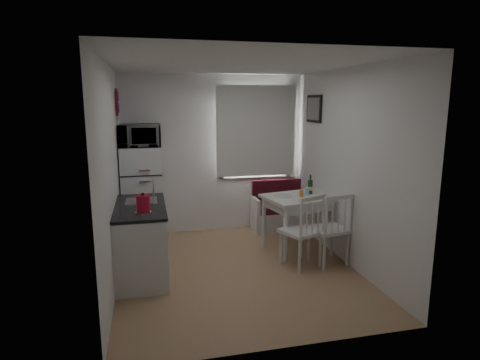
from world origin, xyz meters
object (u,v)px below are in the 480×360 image
Objects in this scene: dining_table at (303,202)px; fridge at (142,195)px; chair_right at (333,222)px; kettle at (143,204)px; bench at (286,213)px; wine_bottle at (310,184)px; chair_left at (304,224)px; microwave at (140,136)px; kitchen_counter at (141,240)px.

fridge is (-2.28, 0.88, 0.03)m from dining_table.
chair_right is 2.44m from kettle.
bench reaches higher than dining_table.
chair_left is at bearing -117.17° from wine_bottle.
wine_bottle reaches higher than chair_right.
microwave is at bearing 120.72° from chair_left.
kettle is (0.03, -1.62, -0.64)m from microwave.
kitchen_counter is 2.45× the size of chair_right.
kettle reaches higher than bench.
kettle is at bearing 172.08° from chair_right.
kitchen_counter reaches higher than kettle.
dining_table is at bearing -145.66° from wine_bottle.
chair_left is (2.05, -0.31, 0.16)m from kitchen_counter.
chair_right reaches higher than bench.
dining_table is (-0.10, -0.99, 0.44)m from bench.
fridge is 1.70m from kettle.
kettle is at bearing 160.63° from chair_left.
bench is at bearing 2.58° from fridge.
microwave is 2.63m from wine_bottle.
chair_left is 2.74m from microwave.
microwave is (-2.38, -0.16, 1.39)m from bench.
kitchen_counter is 0.71m from kettle.
microwave is at bearing -90.00° from fridge.
fridge is 2.48× the size of microwave.
microwave reaches higher than dining_table.
dining_table is 2.02× the size of chair_left.
chair_left is at bearing -8.58° from kitchen_counter.
fridge is at bearing 91.03° from kettle.
chair_right is at bearing -32.59° from fridge.
microwave is 2.11× the size of wine_bottle.
bench is 1.95× the size of microwave.
chair_right is at bearing -88.23° from bench.
kettle is at bearing -159.61° from wine_bottle.
kettle is (-2.25, -0.79, 0.30)m from dining_table.
wine_bottle is at bearing -16.76° from microwave.
fridge is 5.24× the size of wine_bottle.
dining_table is at bearing -95.49° from bench.
fridge is at bearing 136.62° from chair_right.
wine_bottle reaches higher than chair_left.
dining_table is at bearing 8.94° from kitchen_counter.
chair_right is 0.85m from wine_bottle.
bench is at bearing 55.48° from chair_left.
bench is 1.12m from wine_bottle.
fridge reaches higher than dining_table.
microwave is (0.00, -0.05, 0.92)m from fridge.
kettle is at bearing -88.94° from microwave.
kitchen_counter is 5.40× the size of kettle.
wine_bottle is (0.15, 0.10, 0.23)m from dining_table.
fridge is at bearing 89.10° from kitchen_counter.
wine_bottle is (2.45, 0.46, 0.50)m from kitchen_counter.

